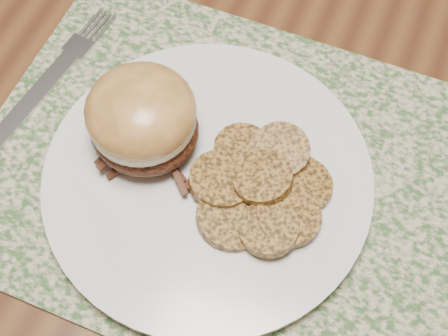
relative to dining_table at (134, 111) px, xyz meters
The scene contains 7 objects.
ground 0.67m from the dining_table, ahead, with size 3.50×3.50×0.00m, color brown.
dining_table is the anchor object (origin of this frame).
placemat 0.18m from the dining_table, 25.71° to the right, with size 0.45×0.33×0.00m, color #375B2F.
dinner_plate 0.18m from the dining_table, 34.66° to the right, with size 0.26×0.26×0.02m, color white.
pork_sandwich 0.17m from the dining_table, 49.62° to the right, with size 0.12×0.11×0.07m.
roasted_potatoes 0.22m from the dining_table, 26.33° to the right, with size 0.13×0.14×0.03m.
fork 0.11m from the dining_table, 135.92° to the right, with size 0.05×0.21×0.00m.
Camera 1 is at (0.23, -0.30, 1.23)m, focal length 50.00 mm.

